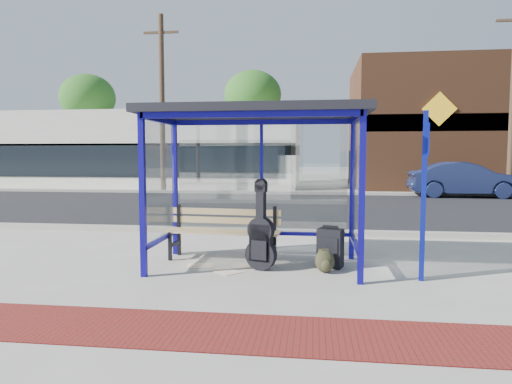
# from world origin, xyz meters

# --- Properties ---
(ground) EXTENTS (120.00, 120.00, 0.00)m
(ground) POSITION_xyz_m (0.00, 0.00, 0.00)
(ground) COLOR #B2ADA0
(ground) RESTS_ON ground
(brick_paver_strip) EXTENTS (60.00, 1.00, 0.01)m
(brick_paver_strip) POSITION_xyz_m (0.00, -2.60, 0.01)
(brick_paver_strip) COLOR maroon
(brick_paver_strip) RESTS_ON ground
(curb_near) EXTENTS (60.00, 0.25, 0.12)m
(curb_near) POSITION_xyz_m (0.00, 2.90, 0.06)
(curb_near) COLOR gray
(curb_near) RESTS_ON ground
(street_asphalt) EXTENTS (60.00, 10.00, 0.00)m
(street_asphalt) POSITION_xyz_m (0.00, 8.00, 0.00)
(street_asphalt) COLOR black
(street_asphalt) RESTS_ON ground
(curb_far) EXTENTS (60.00, 0.25, 0.12)m
(curb_far) POSITION_xyz_m (0.00, 13.10, 0.06)
(curb_far) COLOR gray
(curb_far) RESTS_ON ground
(far_sidewalk) EXTENTS (60.00, 4.00, 0.01)m
(far_sidewalk) POSITION_xyz_m (0.00, 15.00, 0.00)
(far_sidewalk) COLOR #B2ADA0
(far_sidewalk) RESTS_ON ground
(bus_shelter) EXTENTS (3.30, 1.80, 2.42)m
(bus_shelter) POSITION_xyz_m (0.00, 0.07, 2.07)
(bus_shelter) COLOR #110C88
(bus_shelter) RESTS_ON ground
(storefront_white) EXTENTS (18.00, 6.04, 4.00)m
(storefront_white) POSITION_xyz_m (-9.00, 17.99, 2.00)
(storefront_white) COLOR silver
(storefront_white) RESTS_ON ground
(storefront_brown) EXTENTS (10.00, 7.08, 6.40)m
(storefront_brown) POSITION_xyz_m (8.00, 18.49, 3.20)
(storefront_brown) COLOR #59331E
(storefront_brown) RESTS_ON ground
(tree_left) EXTENTS (3.60, 3.60, 7.03)m
(tree_left) POSITION_xyz_m (-14.00, 22.00, 5.45)
(tree_left) COLOR #4C3826
(tree_left) RESTS_ON ground
(tree_mid) EXTENTS (3.60, 3.60, 7.03)m
(tree_mid) POSITION_xyz_m (-3.00, 22.00, 5.45)
(tree_mid) COLOR #4C3826
(tree_mid) RESTS_ON ground
(utility_pole_west) EXTENTS (1.60, 0.24, 8.00)m
(utility_pole_west) POSITION_xyz_m (-6.00, 13.40, 4.11)
(utility_pole_west) COLOR #4C3826
(utility_pole_west) RESTS_ON ground
(bench) EXTENTS (1.90, 0.59, 0.88)m
(bench) POSITION_xyz_m (-0.60, 0.46, 0.50)
(bench) COLOR black
(bench) RESTS_ON ground
(guitar_bag) EXTENTS (0.49, 0.27, 1.29)m
(guitar_bag) POSITION_xyz_m (0.10, -0.17, 0.47)
(guitar_bag) COLOR black
(guitar_bag) RESTS_ON ground
(suitcase) EXTENTS (0.43, 0.34, 0.65)m
(suitcase) POSITION_xyz_m (1.13, 0.11, 0.30)
(suitcase) COLOR black
(suitcase) RESTS_ON ground
(backpack) EXTENTS (0.33, 0.31, 0.34)m
(backpack) POSITION_xyz_m (1.05, -0.21, 0.16)
(backpack) COLOR #2A2917
(backpack) RESTS_ON ground
(sign_post) EXTENTS (0.13, 0.29, 2.31)m
(sign_post) POSITION_xyz_m (2.36, -0.47, 1.30)
(sign_post) COLOR navy
(sign_post) RESTS_ON ground
(newspaper_a) EXTENTS (0.41, 0.36, 0.01)m
(newspaper_a) POSITION_xyz_m (-0.21, 0.05, 0.00)
(newspaper_a) COLOR white
(newspaper_a) RESTS_ON ground
(newspaper_b) EXTENTS (0.49, 0.48, 0.01)m
(newspaper_b) POSITION_xyz_m (-0.39, -0.34, 0.00)
(newspaper_b) COLOR white
(newspaper_b) RESTS_ON ground
(newspaper_c) EXTENTS (0.47, 0.40, 0.01)m
(newspaper_c) POSITION_xyz_m (-0.86, -0.05, 0.00)
(newspaper_c) COLOR white
(newspaper_c) RESTS_ON ground
(parked_car) EXTENTS (4.41, 1.67, 1.44)m
(parked_car) POSITION_xyz_m (6.98, 12.62, 0.72)
(parked_car) COLOR #192146
(parked_car) RESTS_ON ground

